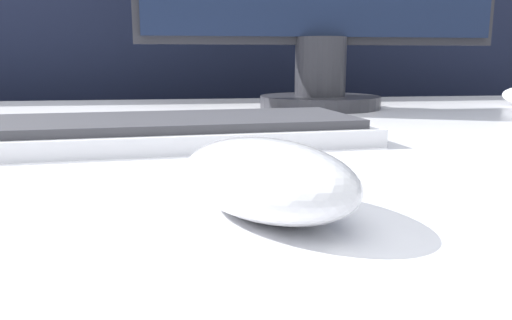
# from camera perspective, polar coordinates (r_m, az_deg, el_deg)

# --- Properties ---
(partition_panel) EXTENTS (5.00, 0.03, 1.20)m
(partition_panel) POSITION_cam_1_polar(r_m,az_deg,el_deg) (1.18, -9.62, -0.69)
(partition_panel) COLOR black
(partition_panel) RESTS_ON ground_plane
(computer_mouse_near) EXTENTS (0.11, 0.14, 0.04)m
(computer_mouse_near) POSITION_cam_1_polar(r_m,az_deg,el_deg) (0.25, 1.18, -1.98)
(computer_mouse_near) COLOR silver
(computer_mouse_near) RESTS_ON desk
(keyboard) EXTENTS (0.46, 0.19, 0.02)m
(keyboard) POSITION_cam_1_polar(r_m,az_deg,el_deg) (0.48, -14.17, 3.18)
(keyboard) COLOR silver
(keyboard) RESTS_ON desk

